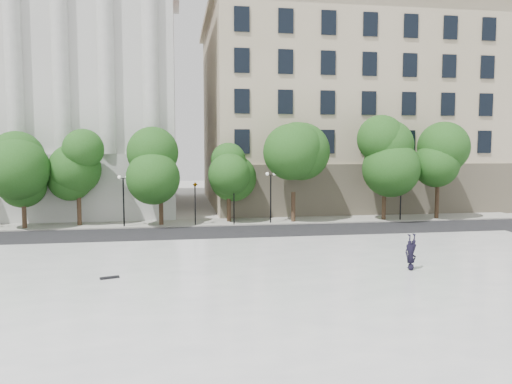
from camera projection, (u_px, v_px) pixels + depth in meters
ground at (227, 315)px, 19.61m from camera, size 160.00×160.00×0.00m
plaza at (221, 288)px, 22.54m from camera, size 44.00×22.00×0.45m
street at (203, 235)px, 37.31m from camera, size 60.00×8.00×0.02m
far_sidewalk at (199, 223)px, 43.21m from camera, size 60.00×4.00×0.12m
building_west at (34, 89)px, 53.73m from camera, size 31.50×27.65×25.60m
building_east at (360, 109)px, 60.03m from camera, size 36.00×26.15×23.00m
traffic_light_west at (195, 182)px, 41.15m from camera, size 0.75×1.78×4.20m
traffic_light_east at (234, 181)px, 41.65m from camera, size 0.73×1.85×4.23m
person_lying at (411, 265)px, 24.92m from camera, size 1.12×1.94×0.50m
skateboard at (110, 278)px, 23.31m from camera, size 0.90×0.49×0.09m
street_trees at (226, 164)px, 42.35m from camera, size 47.32×5.19×7.89m
lamp_posts at (202, 190)px, 41.60m from camera, size 36.36×0.28×4.49m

